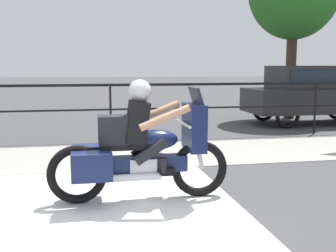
# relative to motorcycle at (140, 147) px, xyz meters

# --- Properties ---
(ground_plane) EXTENTS (120.00, 120.00, 0.00)m
(ground_plane) POSITION_rel_motorcycle_xyz_m (-0.11, -0.63, -0.69)
(ground_plane) COLOR #424244
(sidewalk_band) EXTENTS (44.00, 2.40, 0.01)m
(sidewalk_band) POSITION_rel_motorcycle_xyz_m (-0.11, 2.77, -0.68)
(sidewalk_band) COLOR #99968E
(sidewalk_band) RESTS_ON ground
(crosswalk_band) EXTENTS (3.47, 6.00, 0.01)m
(crosswalk_band) POSITION_rel_motorcycle_xyz_m (-0.56, -0.83, -0.68)
(crosswalk_band) COLOR silver
(crosswalk_band) RESTS_ON ground
(fence_railing) EXTENTS (36.00, 0.05, 1.30)m
(fence_railing) POSITION_rel_motorcycle_xyz_m (-0.11, 4.42, 0.33)
(fence_railing) COLOR black
(fence_railing) RESTS_ON ground
(motorcycle) EXTENTS (2.31, 0.76, 1.54)m
(motorcycle) POSITION_rel_motorcycle_xyz_m (0.00, 0.00, 0.00)
(motorcycle) COLOR black
(motorcycle) RESTS_ON ground
(parked_car) EXTENTS (4.03, 1.73, 1.71)m
(parked_car) POSITION_rel_motorcycle_xyz_m (5.89, 6.15, 0.28)
(parked_car) COLOR #232326
(parked_car) RESTS_ON ground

